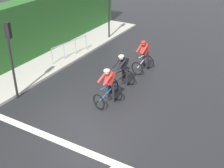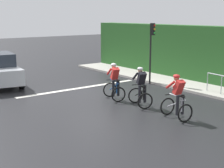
# 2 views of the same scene
# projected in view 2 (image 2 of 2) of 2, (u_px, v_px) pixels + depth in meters

# --- Properties ---
(ground_plane) EXTENTS (80.00, 80.00, 0.00)m
(ground_plane) POSITION_uv_depth(u_px,v_px,m) (95.00, 93.00, 16.30)
(ground_plane) COLOR black
(sidewalk_kerb) EXTENTS (2.80, 19.50, 0.12)m
(sidewalk_kerb) POSITION_uv_depth(u_px,v_px,m) (196.00, 85.00, 17.79)
(sidewalk_kerb) COLOR #ADA89E
(sidewalk_kerb) RESTS_ON ground
(stone_wall_low) EXTENTS (0.44, 19.50, 0.65)m
(stone_wall_low) POSITION_uv_depth(u_px,v_px,m) (207.00, 79.00, 18.27)
(stone_wall_low) COLOR tan
(stone_wall_low) RESTS_ON ground
(hedge_wall) EXTENTS (1.10, 19.50, 3.18)m
(hedge_wall) POSITION_uv_depth(u_px,v_px,m) (212.00, 55.00, 18.19)
(hedge_wall) COLOR #265623
(hedge_wall) RESTS_ON ground
(road_marking_stop_line) EXTENTS (7.00, 0.30, 0.01)m
(road_marking_stop_line) POSITION_uv_depth(u_px,v_px,m) (80.00, 88.00, 17.42)
(road_marking_stop_line) COLOR silver
(road_marking_stop_line) RESTS_ON ground
(cyclist_lead) EXTENTS (0.83, 1.17, 1.66)m
(cyclist_lead) POSITION_uv_depth(u_px,v_px,m) (177.00, 98.00, 12.15)
(cyclist_lead) COLOR black
(cyclist_lead) RESTS_ON ground
(cyclist_second) EXTENTS (0.99, 1.24, 1.66)m
(cyclist_second) POSITION_uv_depth(u_px,v_px,m) (141.00, 88.00, 13.83)
(cyclist_second) COLOR black
(cyclist_second) RESTS_ON ground
(cyclist_mid) EXTENTS (0.94, 1.22, 1.66)m
(cyclist_mid) POSITION_uv_depth(u_px,v_px,m) (114.00, 82.00, 14.92)
(cyclist_mid) COLOR black
(cyclist_mid) RESTS_ON ground
(traffic_light_near_crossing) EXTENTS (0.25, 0.31, 3.34)m
(traffic_light_near_crossing) POSITION_uv_depth(u_px,v_px,m) (152.00, 44.00, 18.00)
(traffic_light_near_crossing) COLOR black
(traffic_light_near_crossing) RESTS_ON ground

